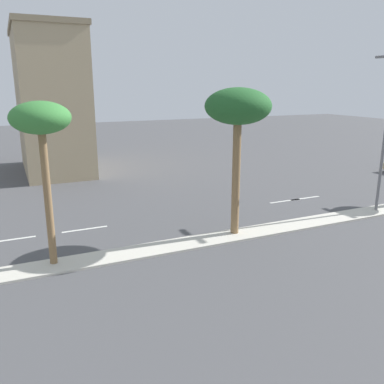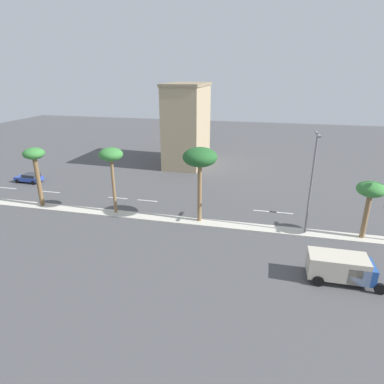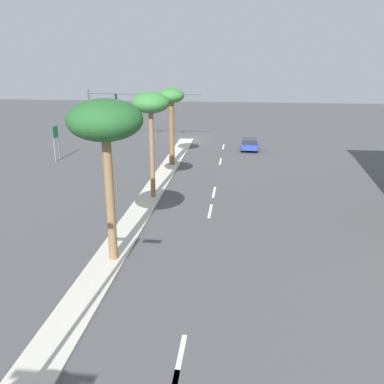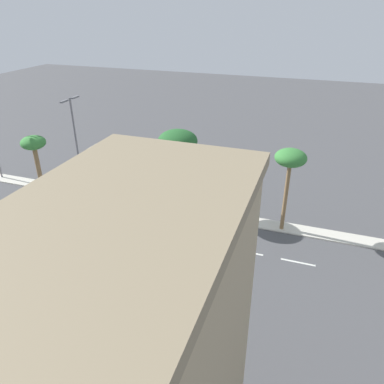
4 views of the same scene
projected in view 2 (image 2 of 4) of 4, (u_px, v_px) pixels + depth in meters
ground_plane at (204, 223)px, 37.12m from camera, size 160.00×160.00×0.00m
median_curb at (293, 231)px, 35.00m from camera, size 1.80×88.43×0.12m
lane_stripe_rear at (8, 188)px, 48.09m from camera, size 0.20×2.80×0.01m
lane_stripe_left at (51, 192)px, 46.55m from camera, size 0.20×2.80×0.01m
lane_stripe_far at (118, 198)px, 44.36m from camera, size 0.20×2.80×0.01m
lane_stripe_trailing at (147, 201)px, 43.45m from camera, size 0.20×2.80×0.01m
lane_stripe_near at (265, 211)px, 40.19m from camera, size 0.20×2.80×0.01m
lane_stripe_inboard at (281, 213)px, 39.77m from camera, size 0.20×2.80×0.01m
commercial_building at (187, 124)px, 58.71m from camera, size 12.82×6.47×14.30m
palm_tree_far at (35, 158)px, 39.58m from camera, size 2.54×2.54×7.45m
palm_tree_right at (111, 157)px, 37.30m from camera, size 2.76×2.76×7.93m
palm_tree_front at (200, 159)px, 34.91m from camera, size 3.74×3.74×8.50m
palm_tree_center at (371, 192)px, 31.97m from camera, size 2.73×2.73×6.01m
street_lamp_center at (312, 177)px, 32.67m from camera, size 2.90×0.24×10.59m
sedan_blue_near at (30, 178)px, 50.38m from camera, size 2.07×4.14×1.38m
box_truck at (343, 267)px, 26.46m from camera, size 2.59×5.81×2.28m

